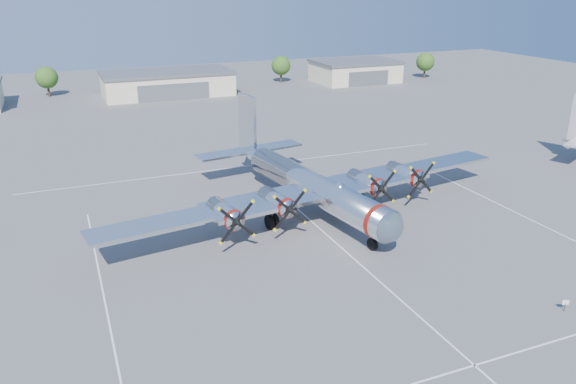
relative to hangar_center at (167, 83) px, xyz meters
name	(u,v)px	position (x,y,z in m)	size (l,w,h in m)	color
ground	(328,236)	(0.00, -81.96, -2.71)	(260.00, 260.00, 0.00)	#535355
parking_lines	(336,243)	(0.00, -83.71, -2.71)	(60.00, 50.08, 0.01)	silver
hangar_center	(167,83)	(0.00, 0.00, 0.00)	(28.60, 14.60, 5.40)	beige
hangar_east	(355,71)	(48.00, 0.00, 0.00)	(20.60, 14.60, 5.40)	beige
tree_west	(47,78)	(-25.00, 8.04, 1.51)	(4.80, 4.80, 6.64)	#382619
tree_east	(281,66)	(30.00, 6.04, 1.51)	(4.80, 4.80, 6.64)	#382619
tree_far_east	(425,62)	(68.00, -1.96, 1.51)	(4.80, 4.80, 6.64)	#382619
main_bomber_b29	(307,211)	(0.77, -75.08, -2.71)	(48.48, 33.16, 10.72)	silver
info_placard	(565,304)	(10.83, -101.31, -2.03)	(0.48, 0.25, 0.97)	black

